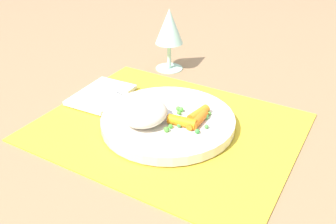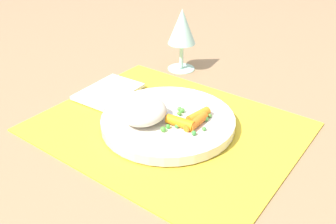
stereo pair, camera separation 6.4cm
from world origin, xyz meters
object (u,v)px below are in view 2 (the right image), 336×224
rice_mound (143,111)px  plate (168,121)px  carrot_portion (191,120)px  wine_glass (182,29)px  fork (154,106)px  napkin (109,91)px

rice_mound → plate: bearing=54.6°
carrot_portion → wine_glass: bearing=128.3°
fork → napkin: bearing=173.5°
plate → fork: (-0.04, 0.01, 0.01)m
napkin → carrot_portion: bearing=-5.5°
plate → wine_glass: 0.29m
carrot_portion → fork: (-0.09, 0.01, -0.01)m
plate → fork: size_ratio=1.24×
napkin → wine_glass: bearing=78.0°
carrot_portion → fork: 0.09m
plate → rice_mound: (-0.03, -0.04, 0.03)m
carrot_portion → napkin: bearing=174.5°
rice_mound → carrot_portion: bearing=29.0°
plate → carrot_portion: size_ratio=3.17×
napkin → rice_mound: bearing=-22.6°
wine_glass → napkin: bearing=-102.0°
plate → fork: bearing=165.7°
plate → carrot_portion: carrot_portion is taller
fork → rice_mound: bearing=-73.5°
plate → napkin: size_ratio=1.83×
rice_mound → wine_glass: wine_glass is taller
carrot_portion → rice_mound: bearing=-151.0°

